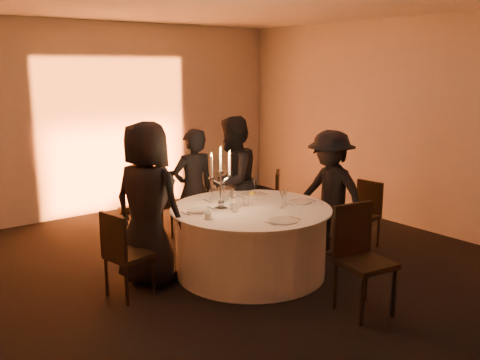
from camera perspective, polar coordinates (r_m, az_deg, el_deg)
floor at (r=6.21m, az=1.14°, el=-9.83°), size 7.00×7.00×0.00m
wall_back at (r=8.81m, az=-13.26°, el=6.44°), size 7.00×0.00×7.00m
wall_right at (r=8.03m, az=18.25°, el=5.64°), size 0.00×7.00×7.00m
uplighter_fixture at (r=8.80m, az=-12.00°, el=-3.13°), size 0.25×0.12×0.10m
banquet_table at (r=6.08m, az=1.15°, el=-6.46°), size 1.80×1.80×0.77m
chair_left at (r=5.52m, az=-12.40°, el=-7.35°), size 0.46×0.46×0.90m
chair_back_left at (r=7.32m, az=-8.90°, el=-2.22°), size 0.46×0.46×0.94m
chair_back_right at (r=7.34m, az=3.16°, el=-2.18°), size 0.57×0.57×0.91m
chair_right at (r=7.13m, az=13.15°, el=-3.19°), size 0.41×0.41×0.86m
chair_front at (r=5.25m, az=12.64°, el=-7.47°), size 0.52×0.52×1.03m
guest_left at (r=5.78m, az=-9.86°, el=-2.50°), size 0.87×1.02×1.76m
guest_back_left at (r=6.76m, az=-4.98°, el=-1.11°), size 0.60×0.42×1.56m
guest_back_right at (r=6.93m, az=-0.82°, el=-0.18°), size 1.02×0.93×1.69m
guest_right at (r=6.71m, az=9.59°, el=-1.36°), size 0.64×1.04×1.56m
plate_left at (r=5.82m, az=-4.45°, el=-3.29°), size 0.36×0.25×0.01m
plate_back_left at (r=6.33m, az=-2.22°, el=-2.01°), size 0.35×0.24×0.01m
plate_back_right at (r=6.52m, az=1.29°, el=-1.50°), size 0.35×0.28×0.08m
plate_right at (r=6.22m, az=6.46°, el=-2.32°), size 0.36×0.26×0.01m
plate_front at (r=5.46m, az=4.60°, el=-4.35°), size 0.36×0.30×0.01m
coffee_cup at (r=5.53m, az=-3.41°, el=-3.87°), size 0.11×0.11×0.07m
candelabra at (r=5.82m, az=-2.06°, el=-0.85°), size 0.30×0.14×0.71m
wine_glass_a at (r=6.15m, az=-2.94°, el=-1.18°), size 0.07×0.07×0.19m
wine_glass_b at (r=5.92m, az=4.57°, el=-1.72°), size 0.07×0.07×0.19m
wine_glass_c at (r=6.04m, az=-0.89°, el=-1.41°), size 0.07×0.07×0.19m
wine_glass_d at (r=5.86m, az=-0.89°, el=-1.83°), size 0.07×0.07×0.19m
wine_glass_e at (r=6.17m, az=-1.73°, el=-1.13°), size 0.07×0.07×0.19m
wine_glass_f at (r=6.50m, az=1.58°, el=-0.46°), size 0.07×0.07×0.19m
wine_glass_g at (r=6.03m, az=4.88°, el=-1.47°), size 0.07×0.07×0.19m
tumbler_a at (r=5.77m, az=-0.58°, el=-3.00°), size 0.07×0.07×0.09m
tumbler_b at (r=6.07m, az=0.63°, el=-2.24°), size 0.07×0.07×0.09m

